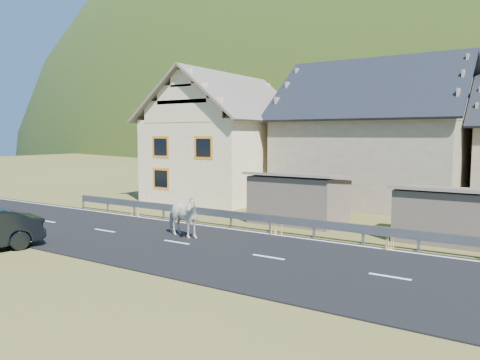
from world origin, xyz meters
The scene contains 10 objects.
ground centered at (0.00, 0.00, 0.00)m, with size 160.00×160.00×0.00m, color #464A19.
road centered at (0.00, 0.00, 0.02)m, with size 60.00×7.00×0.04m, color black.
lane_markings centered at (0.00, 0.00, 0.04)m, with size 60.00×6.60×0.01m, color silver.
guardrail centered at (0.00, 3.68, 0.56)m, with size 28.10×0.09×0.75m.
shed_left centered at (-2.00, 6.50, 1.10)m, with size 4.30×3.30×2.40m, color #6A5B4E.
shed_right centered at (4.50, 6.00, 1.00)m, with size 3.80×2.90×2.20m, color #6A5B4E.
house_cream centered at (-10.00, 12.00, 4.36)m, with size 7.80×9.80×8.30m.
house_stone_a centered at (-1.00, 15.00, 4.63)m, with size 10.80×9.80×8.90m.
conifer_patch centered at (-55.00, 110.00, 6.00)m, with size 76.00×50.00×28.00m, color black.
horse centered at (-4.47, 0.83, 0.88)m, with size 2.00×0.91×1.69m, color silver.
Camera 1 is at (7.49, -13.35, 4.10)m, focal length 35.00 mm.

